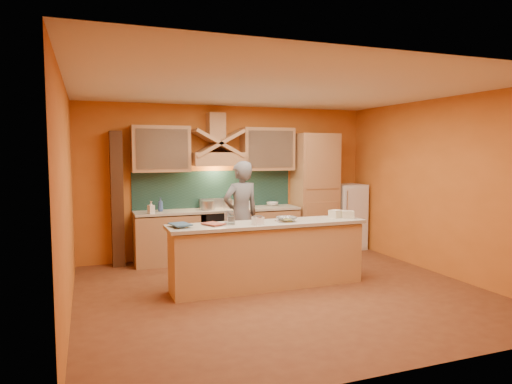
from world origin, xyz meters
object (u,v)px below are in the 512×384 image
object	(u,v)px
stove	(219,235)
mixing_bowl	(286,219)
fridge	(348,216)
kitchen_scale	(258,221)
person	(241,215)

from	to	relation	value
stove	mixing_bowl	world-z (taller)	mixing_bowl
fridge	kitchen_scale	size ratio (longest dim) A/B	9.91
mixing_bowl	fridge	bearing A→B (deg)	40.86
fridge	kitchen_scale	bearing A→B (deg)	-142.93
kitchen_scale	mixing_bowl	xyz separation A→B (m)	(0.49, 0.13, -0.02)
person	mixing_bowl	distance (m)	1.21
person	kitchen_scale	distance (m)	1.31
person	kitchen_scale	bearing A→B (deg)	70.01
fridge	kitchen_scale	world-z (taller)	fridge
stove	person	world-z (taller)	person
stove	person	xyz separation A→B (m)	(0.17, -0.75, 0.45)
stove	kitchen_scale	bearing A→B (deg)	-90.33
fridge	person	xyz separation A→B (m)	(-2.53, -0.75, 0.25)
stove	kitchen_scale	distance (m)	2.12
fridge	stove	bearing A→B (deg)	180.00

